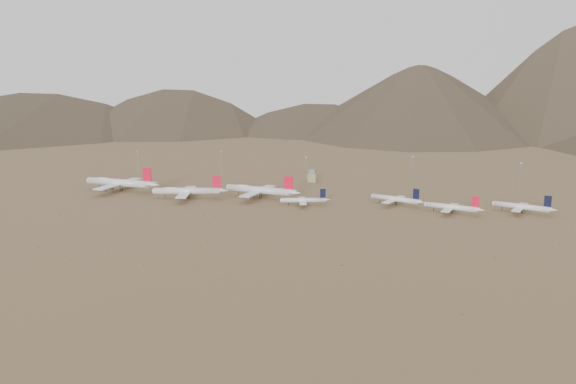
% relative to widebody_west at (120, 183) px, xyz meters
% --- Properties ---
extents(ground, '(3000.00, 3000.00, 0.00)m').
position_rel_widebody_west_xyz_m(ground, '(125.22, -35.35, -7.69)').
color(ground, '#916F4B').
rests_on(ground, ground).
extents(mountain_ridge, '(4400.00, 1000.00, 300.00)m').
position_rel_widebody_west_xyz_m(mountain_ridge, '(125.22, 864.65, 142.31)').
color(mountain_ridge, brown).
rests_on(mountain_ridge, ground).
extents(widebody_west, '(74.98, 57.98, 22.29)m').
position_rel_widebody_west_xyz_m(widebody_west, '(0.00, 0.00, 0.00)').
color(widebody_west, white).
rests_on(widebody_west, ground).
extents(widebody_centre, '(62.63, 49.32, 18.95)m').
position_rel_widebody_west_xyz_m(widebody_centre, '(70.40, -13.65, -1.15)').
color(widebody_centre, white).
rests_on(widebody_centre, ground).
extents(widebody_east, '(67.98, 52.99, 20.31)m').
position_rel_widebody_west_xyz_m(widebody_east, '(127.95, 2.06, -0.68)').
color(widebody_east, white).
rests_on(widebody_east, ground).
extents(narrowbody_a, '(39.06, 28.87, 13.19)m').
position_rel_widebody_west_xyz_m(narrowbody_a, '(169.68, -14.62, -3.40)').
color(narrowbody_a, white).
rests_on(narrowbody_a, ground).
extents(narrowbody_b, '(42.99, 32.23, 14.93)m').
position_rel_widebody_west_xyz_m(narrowbody_b, '(239.34, 4.18, -2.84)').
color(narrowbody_b, white).
rests_on(narrowbody_b, ground).
extents(narrowbody_c, '(43.41, 32.10, 14.67)m').
position_rel_widebody_west_xyz_m(narrowbody_c, '(281.39, -13.51, -2.92)').
color(narrowbody_c, white).
rests_on(narrowbody_c, ground).
extents(narrowbody_d, '(44.24, 32.98, 15.18)m').
position_rel_widebody_west_xyz_m(narrowbody_d, '(331.69, -0.20, -2.76)').
color(narrowbody_d, white).
rests_on(narrowbody_d, ground).
extents(control_tower, '(8.00, 8.00, 12.00)m').
position_rel_widebody_west_xyz_m(control_tower, '(155.22, 84.65, -2.37)').
color(control_tower, tan).
rests_on(control_tower, ground).
extents(mast_far_west, '(2.00, 0.60, 25.70)m').
position_rel_widebody_west_xyz_m(mast_far_west, '(-24.15, 76.69, 6.52)').
color(mast_far_west, gray).
rests_on(mast_far_west, ground).
extents(mast_west, '(2.00, 0.60, 25.70)m').
position_rel_widebody_west_xyz_m(mast_west, '(58.71, 95.55, 6.52)').
color(mast_west, gray).
rests_on(mast_west, ground).
extents(mast_centre, '(2.00, 0.60, 25.70)m').
position_rel_widebody_west_xyz_m(mast_centre, '(151.28, 74.54, 6.52)').
color(mast_centre, gray).
rests_on(mast_centre, ground).
extents(mast_east, '(2.00, 0.60, 25.70)m').
position_rel_widebody_west_xyz_m(mast_east, '(247.99, 103.19, 6.52)').
color(mast_east, gray).
rests_on(mast_east, ground).
extents(mast_far_east, '(2.00, 0.60, 25.70)m').
position_rel_widebody_west_xyz_m(mast_far_east, '(341.21, 85.79, 6.52)').
color(mast_far_east, gray).
rests_on(mast_far_east, ground).
extents(desert_scrub, '(423.00, 173.72, 0.82)m').
position_rel_widebody_west_xyz_m(desert_scrub, '(165.81, -126.67, -7.38)').
color(desert_scrub, olive).
rests_on(desert_scrub, ground).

